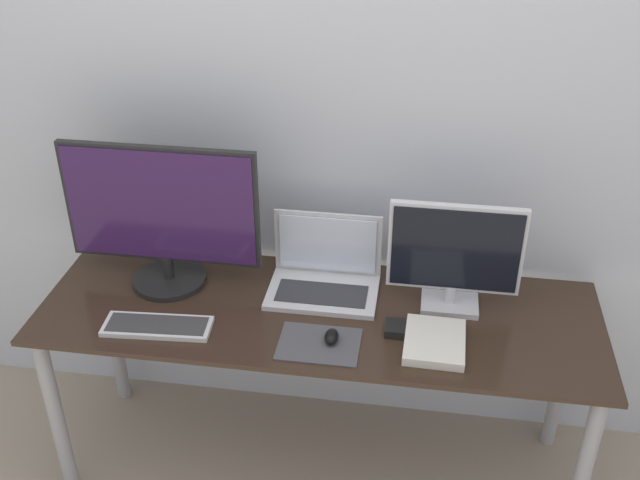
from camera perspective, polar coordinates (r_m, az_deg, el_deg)
The scene contains 10 objects.
wall_back at distance 2.52m, azimuth 1.18°, elevation 9.59°, with size 7.00×0.05×2.50m.
desk at distance 2.52m, azimuth -0.11°, elevation -7.31°, with size 1.84×0.61×0.71m.
monitor_left at distance 2.52m, azimuth -11.95°, elevation 1.78°, with size 0.65×0.25×0.51m.
monitor_right at distance 2.41m, azimuth 10.23°, elevation -1.17°, with size 0.42×0.13×0.38m.
laptop at distance 2.54m, azimuth 0.38°, elevation -2.47°, with size 0.37×0.25×0.25m.
keyboard at distance 2.43m, azimuth -12.29°, elevation -6.44°, with size 0.35×0.14×0.02m.
mousepad at distance 2.32m, azimuth -0.07°, elevation -7.93°, with size 0.25×0.19×0.00m.
mouse at distance 2.31m, azimuth 0.88°, elevation -7.37°, with size 0.04×0.07×0.04m.
book at distance 2.33m, azimuth 8.73°, elevation -7.68°, with size 0.19×0.23×0.03m.
power_brick at distance 2.37m, azimuth 6.04°, elevation -6.74°, with size 0.09×0.08×0.03m.
Camera 1 is at (0.30, -1.65, 2.16)m, focal length 42.00 mm.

